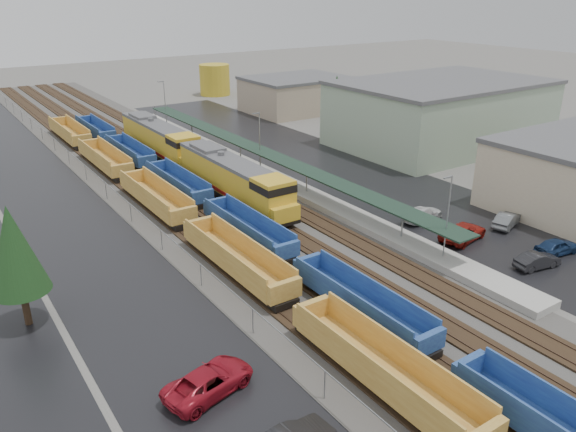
% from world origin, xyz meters
% --- Properties ---
extents(ballast_strip, '(20.00, 160.00, 0.08)m').
position_xyz_m(ballast_strip, '(0.00, 60.00, 0.04)').
color(ballast_strip, '#302D2B').
rests_on(ballast_strip, ground).
extents(trackbed, '(14.60, 160.00, 0.22)m').
position_xyz_m(trackbed, '(-0.00, 60.00, 0.16)').
color(trackbed, black).
rests_on(trackbed, ground).
extents(west_parking_lot, '(10.00, 160.00, 0.02)m').
position_xyz_m(west_parking_lot, '(-15.00, 60.00, 0.01)').
color(west_parking_lot, black).
rests_on(west_parking_lot, ground).
extents(east_commuter_lot, '(16.00, 100.00, 0.02)m').
position_xyz_m(east_commuter_lot, '(19.00, 50.00, 0.01)').
color(east_commuter_lot, black).
rests_on(east_commuter_lot, ground).
extents(station_platform, '(3.00, 80.00, 8.00)m').
position_xyz_m(station_platform, '(9.50, 50.01, 0.73)').
color(station_platform, '#9E9B93').
rests_on(station_platform, ground).
extents(chainlink_fence, '(0.08, 160.04, 2.02)m').
position_xyz_m(chainlink_fence, '(-9.50, 58.44, 1.61)').
color(chainlink_fence, gray).
rests_on(chainlink_fence, ground).
extents(industrial_buildings, '(32.52, 75.30, 9.50)m').
position_xyz_m(industrial_buildings, '(37.76, 45.85, 4.25)').
color(industrial_buildings, '#C0AE93').
rests_on(industrial_buildings, ground).
extents(distant_hills, '(301.00, 140.00, 25.20)m').
position_xyz_m(distant_hills, '(44.79, 210.68, 0.00)').
color(distant_hills, '#53664F').
rests_on(distant_hills, ground).
extents(tree_west_near, '(3.96, 3.96, 9.00)m').
position_xyz_m(tree_west_near, '(-22.00, 30.00, 5.82)').
color(tree_west_near, '#332316').
rests_on(tree_west_near, ground).
extents(tree_east, '(4.40, 4.40, 10.00)m').
position_xyz_m(tree_east, '(28.00, 58.00, 6.47)').
color(tree_east, '#332316').
rests_on(tree_east, ground).
extents(locomotive_lead, '(3.34, 22.02, 4.99)m').
position_xyz_m(locomotive_lead, '(2.00, 43.06, 2.63)').
color(locomotive_lead, black).
rests_on(locomotive_lead, ground).
extents(locomotive_trail, '(3.34, 22.02, 4.99)m').
position_xyz_m(locomotive_trail, '(2.00, 64.06, 2.63)').
color(locomotive_trail, black).
rests_on(locomotive_trail, ground).
extents(well_string_yellow, '(2.83, 102.93, 2.51)m').
position_xyz_m(well_string_yellow, '(-6.00, 37.25, 1.23)').
color(well_string_yellow, '#AF7A30').
rests_on(well_string_yellow, ground).
extents(well_string_blue, '(2.58, 109.48, 2.28)m').
position_xyz_m(well_string_blue, '(-2.00, 33.49, 1.15)').
color(well_string_blue, navy).
rests_on(well_string_blue, ground).
extents(storage_tank, '(6.59, 6.59, 6.59)m').
position_xyz_m(storage_tank, '(31.30, 104.63, 3.30)').
color(storage_tank, gold).
rests_on(storage_tank, ground).
extents(parked_car_west_c, '(3.89, 6.16, 1.58)m').
position_xyz_m(parked_car_west_c, '(-14.71, 16.28, 0.79)').
color(parked_car_west_c, maroon).
rests_on(parked_car_west_c, ground).
extents(parked_car_east_a, '(2.18, 4.34, 1.37)m').
position_xyz_m(parked_car_east_a, '(15.45, 14.95, 0.68)').
color(parked_car_east_a, black).
rests_on(parked_car_east_a, ground).
extents(parked_car_east_b, '(3.45, 5.81, 1.51)m').
position_xyz_m(parked_car_east_b, '(14.86, 22.30, 0.76)').
color(parked_car_east_b, maroon).
rests_on(parked_car_east_b, ground).
extents(parked_car_east_c, '(2.54, 5.14, 1.44)m').
position_xyz_m(parked_car_east_c, '(15.23, 27.77, 0.72)').
color(parked_car_east_c, silver).
rests_on(parked_car_east_c, ground).
extents(parked_car_east_d, '(2.34, 4.55, 1.48)m').
position_xyz_m(parked_car_east_d, '(19.28, 15.55, 0.74)').
color(parked_car_east_d, '#14294D').
rests_on(parked_car_east_d, ground).
extents(parked_car_east_e, '(2.78, 4.66, 1.45)m').
position_xyz_m(parked_car_east_e, '(20.97, 21.93, 0.73)').
color(parked_car_east_e, '#575B5C').
rests_on(parked_car_east_e, ground).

